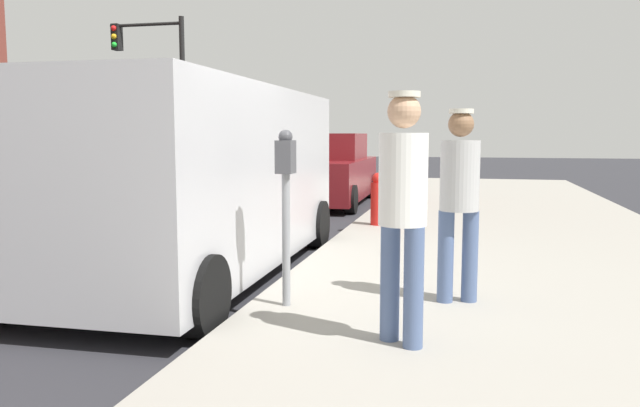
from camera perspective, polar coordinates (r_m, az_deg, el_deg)
ground_plane at (r=6.32m, az=-14.14°, el=-8.77°), size 80.00×80.00×0.00m
sidewalk_slab at (r=5.67m, az=19.68°, el=-9.95°), size 5.00×32.00×0.15m
parking_meter_near at (r=5.30m, az=-3.16°, el=1.49°), size 0.14×0.18×1.52m
pedestrian_in_white at (r=4.34m, az=7.61°, el=0.26°), size 0.34×0.34×1.77m
pedestrian_in_gray at (r=5.56m, az=12.67°, el=0.98°), size 0.35×0.34×1.70m
parked_van at (r=7.21m, az=-11.31°, el=2.46°), size 2.17×5.22×2.15m
parked_sedan_ahead at (r=14.52m, az=0.57°, el=2.89°), size 2.02×4.44×1.65m
traffic_light_corner at (r=20.29m, az=-14.70°, el=11.50°), size 2.48×0.42×5.20m
fire_hydrant at (r=10.20m, az=5.34°, el=0.36°), size 0.24×0.24×0.86m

